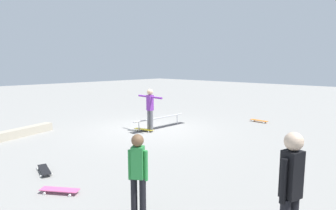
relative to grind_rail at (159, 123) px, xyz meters
name	(u,v)px	position (x,y,z in m)	size (l,w,h in m)	color
ground_plane	(150,129)	(0.45, -0.10, -0.19)	(60.00, 60.00, 0.00)	gray
grind_rail	(159,123)	(0.00, 0.00, 0.00)	(2.88, 0.29, 0.44)	black
skate_ledge	(21,132)	(4.51, -2.60, -0.04)	(2.47, 0.36, 0.30)	#B2A893
skater_main	(150,107)	(0.75, 0.26, 0.78)	(0.23, 1.35, 1.67)	slate
skateboard_main	(144,129)	(0.87, 0.03, -0.12)	(0.43, 0.82, 0.09)	yellow
bystander_green_shirt	(138,173)	(5.19, 4.83, 0.65)	(0.25, 0.31, 1.49)	black
bystander_black_shirt	(291,190)	(4.43, 6.99, 0.80)	(0.40, 0.26, 1.75)	black
loose_skateboard_black	(44,170)	(5.39, 1.53, -0.12)	(0.40, 0.82, 0.09)	black
loose_skateboard_orange	(259,120)	(-3.95, 2.45, -0.12)	(0.28, 0.81, 0.09)	orange
loose_skateboard_pink	(60,190)	(5.64, 2.89, -0.12)	(0.63, 0.77, 0.09)	#E05993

